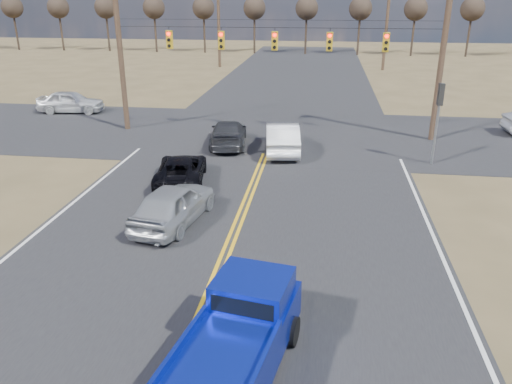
# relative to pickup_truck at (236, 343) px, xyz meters

# --- Properties ---
(ground) EXTENTS (160.00, 160.00, 0.00)m
(ground) POSITION_rel_pickup_truck_xyz_m (-1.28, 2.08, -0.90)
(ground) COLOR brown
(ground) RESTS_ON ground
(road_main) EXTENTS (14.00, 120.00, 0.02)m
(road_main) POSITION_rel_pickup_truck_xyz_m (-1.28, 12.08, -0.90)
(road_main) COLOR #28282B
(road_main) RESTS_ON ground
(road_cross) EXTENTS (120.00, 12.00, 0.02)m
(road_cross) POSITION_rel_pickup_truck_xyz_m (-1.28, 20.08, -0.90)
(road_cross) COLOR #28282B
(road_cross) RESTS_ON ground
(signal_gantry) EXTENTS (19.60, 4.83, 10.00)m
(signal_gantry) POSITION_rel_pickup_truck_xyz_m (-0.78, 19.86, 4.17)
(signal_gantry) COLOR #473323
(signal_gantry) RESTS_ON ground
(utility_poles) EXTENTS (19.60, 58.32, 10.00)m
(utility_poles) POSITION_rel_pickup_truck_xyz_m (-1.28, 19.08, 4.33)
(utility_poles) COLOR #473323
(utility_poles) RESTS_ON ground
(treeline) EXTENTS (87.00, 117.80, 7.40)m
(treeline) POSITION_rel_pickup_truck_xyz_m (-1.28, 29.04, 4.81)
(treeline) COLOR #33261C
(treeline) RESTS_ON ground
(pickup_truck) EXTENTS (2.65, 5.16, 1.85)m
(pickup_truck) POSITION_rel_pickup_truck_xyz_m (0.00, 0.00, 0.00)
(pickup_truck) COLOR black
(pickup_truck) RESTS_ON ground
(silver_suv) EXTENTS (2.46, 4.59, 1.48)m
(silver_suv) POSITION_rel_pickup_truck_xyz_m (-3.57, 7.39, -0.16)
(silver_suv) COLOR #A4A7AC
(silver_suv) RESTS_ON ground
(black_suv) EXTENTS (2.69, 4.62, 1.21)m
(black_suv) POSITION_rel_pickup_truck_xyz_m (-4.45, 11.46, -0.29)
(black_suv) COLOR black
(black_suv) RESTS_ON ground
(white_car_queue) EXTENTS (2.22, 4.91, 1.56)m
(white_car_queue) POSITION_rel_pickup_truck_xyz_m (-0.48, 16.65, -0.12)
(white_car_queue) COLOR white
(white_car_queue) RESTS_ON ground
(dgrey_car_queue) EXTENTS (2.46, 4.85, 1.35)m
(dgrey_car_queue) POSITION_rel_pickup_truck_xyz_m (-3.48, 17.44, -0.22)
(dgrey_car_queue) COLOR #333438
(dgrey_car_queue) RESTS_ON ground
(cross_car_west) EXTENTS (2.29, 4.61, 1.51)m
(cross_car_west) POSITION_rel_pickup_truck_xyz_m (-15.83, 23.91, -0.14)
(cross_car_west) COLOR silver
(cross_car_west) RESTS_ON ground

